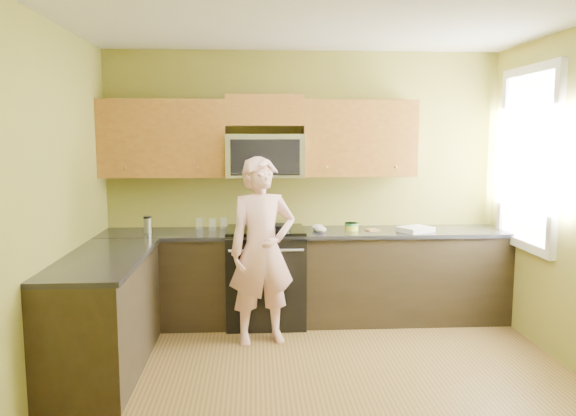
{
  "coord_description": "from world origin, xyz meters",
  "views": [
    {
      "loc": [
        -0.5,
        -3.81,
        1.86
      ],
      "look_at": [
        -0.2,
        1.3,
        1.2
      ],
      "focal_mm": 35.39,
      "sensor_mm": 36.0,
      "label": 1
    }
  ],
  "objects": [
    {
      "name": "floor",
      "position": [
        0.0,
        0.0,
        0.0
      ],
      "size": [
        4.0,
        4.0,
        0.0
      ],
      "primitive_type": "plane",
      "color": "olive",
      "rests_on": "ground"
    },
    {
      "name": "ceiling",
      "position": [
        0.0,
        0.0,
        2.7
      ],
      "size": [
        4.0,
        4.0,
        0.0
      ],
      "primitive_type": "plane",
      "rotation": [
        3.14,
        0.0,
        0.0
      ],
      "color": "white",
      "rests_on": "ground"
    },
    {
      "name": "wall_back",
      "position": [
        0.0,
        2.0,
        1.35
      ],
      "size": [
        4.0,
        0.0,
        4.0
      ],
      "primitive_type": "plane",
      "rotation": [
        1.57,
        0.0,
        0.0
      ],
      "color": "olive",
      "rests_on": "ground"
    },
    {
      "name": "wall_front",
      "position": [
        0.0,
        -2.0,
        1.35
      ],
      "size": [
        4.0,
        0.0,
        4.0
      ],
      "primitive_type": "plane",
      "rotation": [
        -1.57,
        0.0,
        0.0
      ],
      "color": "olive",
      "rests_on": "ground"
    },
    {
      "name": "wall_left",
      "position": [
        -2.0,
        0.0,
        1.35
      ],
      "size": [
        0.0,
        4.0,
        4.0
      ],
      "primitive_type": "plane",
      "rotation": [
        1.57,
        0.0,
        1.57
      ],
      "color": "olive",
      "rests_on": "ground"
    },
    {
      "name": "cabinet_back_run",
      "position": [
        0.0,
        1.7,
        0.44
      ],
      "size": [
        4.0,
        0.6,
        0.88
      ],
      "primitive_type": "cube",
      "color": "black",
      "rests_on": "floor"
    },
    {
      "name": "cabinet_left_run",
      "position": [
        -1.7,
        0.6,
        0.44
      ],
      "size": [
        0.6,
        1.6,
        0.88
      ],
      "primitive_type": "cube",
      "color": "black",
      "rests_on": "floor"
    },
    {
      "name": "countertop_back",
      "position": [
        0.0,
        1.69,
        0.9
      ],
      "size": [
        4.0,
        0.62,
        0.04
      ],
      "primitive_type": "cube",
      "color": "black",
      "rests_on": "cabinet_back_run"
    },
    {
      "name": "countertop_left",
      "position": [
        -1.69,
        0.6,
        0.9
      ],
      "size": [
        0.62,
        1.6,
        0.04
      ],
      "primitive_type": "cube",
      "color": "black",
      "rests_on": "cabinet_left_run"
    },
    {
      "name": "stove",
      "position": [
        -0.4,
        1.68,
        0.47
      ],
      "size": [
        0.76,
        0.65,
        0.95
      ],
      "primitive_type": null,
      "color": "black",
      "rests_on": "floor"
    },
    {
      "name": "microwave",
      "position": [
        -0.4,
        1.8,
        1.45
      ],
      "size": [
        0.76,
        0.4,
        0.42
      ],
      "primitive_type": null,
      "color": "silver",
      "rests_on": "wall_back"
    },
    {
      "name": "upper_cab_left",
      "position": [
        -1.39,
        1.83,
        1.45
      ],
      "size": [
        1.22,
        0.33,
        0.75
      ],
      "primitive_type": null,
      "color": "#936222",
      "rests_on": "wall_back"
    },
    {
      "name": "upper_cab_right",
      "position": [
        0.54,
        1.83,
        1.45
      ],
      "size": [
        1.12,
        0.33,
        0.75
      ],
      "primitive_type": null,
      "color": "#936222",
      "rests_on": "wall_back"
    },
    {
      "name": "upper_cab_over_mw",
      "position": [
        -0.4,
        1.83,
        2.1
      ],
      "size": [
        0.76,
        0.33,
        0.3
      ],
      "primitive_type": "cube",
      "color": "#936222",
      "rests_on": "wall_back"
    },
    {
      "name": "window",
      "position": [
        1.98,
        1.2,
        1.65
      ],
      "size": [
        0.06,
        1.06,
        1.66
      ],
      "primitive_type": null,
      "color": "white",
      "rests_on": "wall_right"
    },
    {
      "name": "woman",
      "position": [
        -0.44,
        1.15,
        0.84
      ],
      "size": [
        0.7,
        0.55,
        1.67
      ],
      "primitive_type": "imported",
      "rotation": [
        0.0,
        0.0,
        0.27
      ],
      "color": "#FF8C7F",
      "rests_on": "floor"
    },
    {
      "name": "frying_pan",
      "position": [
        -0.28,
        1.58,
        0.95
      ],
      "size": [
        0.36,
        0.48,
        0.06
      ],
      "primitive_type": null,
      "rotation": [
        0.0,
        0.0,
        -0.29
      ],
      "color": "black",
      "rests_on": "stove"
    },
    {
      "name": "butter_tub",
      "position": [
        0.45,
        1.68,
        0.92
      ],
      "size": [
        0.17,
        0.17,
        0.1
      ],
      "primitive_type": null,
      "rotation": [
        0.0,
        0.0,
        0.33
      ],
      "color": "#F1FF43",
      "rests_on": "countertop_back"
    },
    {
      "name": "toast_slice",
      "position": [
        0.66,
        1.67,
        0.93
      ],
      "size": [
        0.14,
        0.14,
        0.01
      ],
      "primitive_type": "cube",
      "rotation": [
        0.0,
        0.0,
        0.27
      ],
      "color": "#B27F47",
      "rests_on": "countertop_back"
    },
    {
      "name": "napkin_a",
      "position": [
        0.14,
        1.59,
        0.95
      ],
      "size": [
        0.14,
        0.15,
        0.06
      ],
      "primitive_type": "ellipsoid",
      "rotation": [
        0.0,
        0.0,
        -0.32
      ],
      "color": "silver",
      "rests_on": "countertop_back"
    },
    {
      "name": "napkin_b",
      "position": [
        0.12,
        1.68,
        0.95
      ],
      "size": [
        0.14,
        0.15,
        0.07
      ],
      "primitive_type": "ellipsoid",
      "rotation": [
        0.0,
        0.0,
        -0.15
      ],
      "color": "silver",
      "rests_on": "countertop_back"
    },
    {
      "name": "dish_towel",
      "position": [
        1.07,
        1.57,
        0.95
      ],
      "size": [
        0.38,
        0.36,
        0.05
      ],
      "primitive_type": "cube",
      "rotation": [
        0.0,
        0.0,
        0.52
      ],
      "color": "white",
      "rests_on": "countertop_back"
    },
    {
      "name": "travel_mug",
      "position": [
        -1.54,
        1.65,
        0.92
      ],
      "size": [
        0.1,
        0.1,
        0.16
      ],
      "primitive_type": null,
      "rotation": [
        0.0,
        0.0,
        0.32
      ],
      "color": "silver",
      "rests_on": "countertop_back"
    },
    {
      "name": "glass_a",
      "position": [
        -1.06,
        1.83,
        0.98
      ],
      "size": [
        0.07,
        0.07,
        0.12
      ],
      "primitive_type": "cylinder",
      "rotation": [
        0.0,
        0.0,
        -0.06
      ],
      "color": "silver",
      "rests_on": "countertop_back"
    },
    {
      "name": "glass_b",
      "position": [
        -0.92,
        1.75,
        0.98
      ],
      "size": [
        0.08,
        0.08,
        0.12
      ],
      "primitive_type": "cylinder",
      "rotation": [
        0.0,
        0.0,
        0.24
      ],
      "color": "silver",
      "rests_on": "countertop_back"
    },
    {
      "name": "glass_c",
      "position": [
        -0.82,
        1.84,
        0.98
      ],
      "size": [
        0.08,
        0.08,
        0.12
      ],
      "primitive_type": "cylinder",
      "rotation": [
        0.0,
        0.0,
        0.08
      ],
      "color": "silver",
      "rests_on": "countertop_back"
    }
  ]
}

